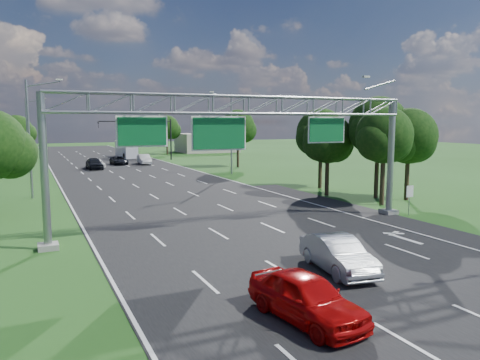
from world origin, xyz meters
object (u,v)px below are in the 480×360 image
silver_sedan (338,254)px  box_truck (127,149)px  sign_gantry (247,115)px  traffic_signal (150,130)px  red_coupe (306,297)px  regulatory_sign (410,194)px

silver_sedan → box_truck: box_truck is taller
sign_gantry → box_truck: bearing=85.6°
traffic_signal → red_coupe: traffic_signal is taller
regulatory_sign → red_coupe: (-16.06, -11.84, -0.71)m
sign_gantry → traffic_signal: bearing=82.3°
traffic_signal → sign_gantry: bearing=-97.7°
regulatory_sign → silver_sedan: 14.50m
sign_gantry → red_coupe: (-3.99, -12.86, -6.09)m
regulatory_sign → traffic_signal: bearing=95.2°
regulatory_sign → box_truck: (-7.30, 62.79, -0.04)m
red_coupe → box_truck: size_ratio=0.57×
red_coupe → traffic_signal: bearing=72.6°
regulatory_sign → silver_sedan: (-12.02, -8.08, -0.74)m
red_coupe → silver_sedan: 5.52m
red_coupe → silver_sedan: size_ratio=1.00×
sign_gantry → silver_sedan: bearing=-89.7°
regulatory_sign → box_truck: 63.21m
traffic_signal → silver_sedan: traffic_signal is taller
sign_gantry → regulatory_sign: size_ratio=11.19×
box_truck → regulatory_sign: bearing=-89.4°
traffic_signal → silver_sedan: size_ratio=2.61×
silver_sedan → box_truck: (4.72, 70.87, 0.69)m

